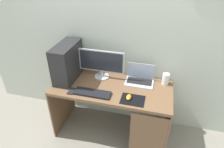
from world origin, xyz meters
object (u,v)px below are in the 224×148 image
object	(u,v)px
monitor	(101,63)
cell_phone	(72,91)
keyboard	(92,93)
mouse_left	(129,97)
laptop	(140,78)
pc_tower	(67,62)
speaker	(166,79)

from	to	relation	value
monitor	cell_phone	xyz separation A→B (m)	(-0.25, -0.38, -0.20)
keyboard	mouse_left	size ratio (longest dim) A/B	4.38
mouse_left	keyboard	bearing A→B (deg)	-177.24
laptop	pc_tower	bearing A→B (deg)	-170.85
pc_tower	mouse_left	size ratio (longest dim) A/B	5.17
mouse_left	laptop	bearing A→B (deg)	79.64
speaker	keyboard	xyz separation A→B (m)	(-0.79, -0.42, -0.06)
monitor	mouse_left	bearing A→B (deg)	-39.69
pc_tower	laptop	bearing A→B (deg)	9.15
monitor	keyboard	world-z (taller)	monitor
speaker	cell_phone	size ratio (longest dim) A/B	1.10
monitor	laptop	xyz separation A→B (m)	(0.49, 0.02, -0.16)
laptop	cell_phone	size ratio (longest dim) A/B	2.64
keyboard	mouse_left	world-z (taller)	mouse_left
monitor	mouse_left	xyz separation A→B (m)	(0.42, -0.35, -0.18)
mouse_left	speaker	bearing A→B (deg)	46.59
pc_tower	speaker	distance (m)	1.21
monitor	speaker	xyz separation A→B (m)	(0.79, 0.05, -0.13)
monitor	speaker	size ratio (longest dim) A/B	4.02
pc_tower	monitor	xyz separation A→B (m)	(0.40, 0.12, -0.03)
pc_tower	speaker	xyz separation A→B (m)	(1.19, 0.17, -0.16)
cell_phone	speaker	bearing A→B (deg)	22.62
monitor	laptop	world-z (taller)	monitor
pc_tower	cell_phone	distance (m)	0.38
speaker	keyboard	world-z (taller)	speaker
monitor	speaker	world-z (taller)	monitor
cell_phone	mouse_left	bearing A→B (deg)	3.16
pc_tower	mouse_left	xyz separation A→B (m)	(0.82, -0.23, -0.21)
monitor	keyboard	size ratio (longest dim) A/B	1.37
keyboard	cell_phone	bearing A→B (deg)	-176.16
monitor	speaker	distance (m)	0.81
speaker	pc_tower	bearing A→B (deg)	-172.04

